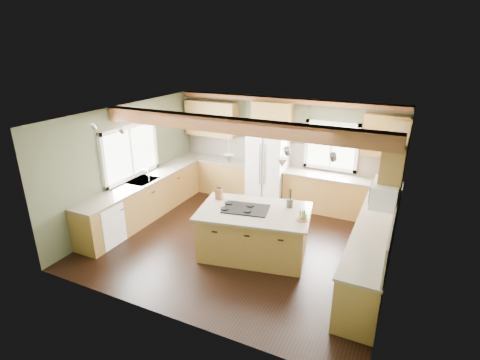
% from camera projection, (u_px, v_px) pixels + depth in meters
% --- Properties ---
extents(floor, '(5.60, 5.60, 0.00)m').
position_uv_depth(floor, '(242.00, 241.00, 7.69)').
color(floor, black).
rests_on(floor, ground).
extents(ceiling, '(5.60, 5.60, 0.00)m').
position_uv_depth(ceiling, '(242.00, 115.00, 6.77)').
color(ceiling, silver).
rests_on(ceiling, wall_back).
extents(wall_back, '(5.60, 0.00, 5.60)m').
position_uv_depth(wall_back, '(285.00, 150.00, 9.34)').
color(wall_back, '#4E553C').
rests_on(wall_back, ground).
extents(wall_left, '(0.00, 5.00, 5.00)m').
position_uv_depth(wall_left, '(129.00, 163.00, 8.36)').
color(wall_left, '#4E553C').
rests_on(wall_left, ground).
extents(wall_right, '(0.00, 5.00, 5.00)m').
position_uv_depth(wall_right, '(397.00, 209.00, 6.10)').
color(wall_right, '#4E553C').
rests_on(wall_right, ground).
extents(ceiling_beam, '(5.55, 0.26, 0.26)m').
position_uv_depth(ceiling_beam, '(235.00, 126.00, 6.55)').
color(ceiling_beam, '#572C19').
rests_on(ceiling_beam, ceiling).
extents(soffit_trim, '(5.55, 0.20, 0.10)m').
position_uv_depth(soffit_trim, '(286.00, 100.00, 8.82)').
color(soffit_trim, '#572C19').
rests_on(soffit_trim, ceiling).
extents(backsplash_back, '(5.58, 0.03, 0.58)m').
position_uv_depth(backsplash_back, '(284.00, 154.00, 9.36)').
color(backsplash_back, brown).
rests_on(backsplash_back, wall_back).
extents(backsplash_right, '(0.03, 3.70, 0.58)m').
position_uv_depth(backsplash_right, '(396.00, 212.00, 6.18)').
color(backsplash_right, brown).
rests_on(backsplash_right, wall_right).
extents(base_cab_back_left, '(2.02, 0.60, 0.88)m').
position_uv_depth(base_cab_back_left, '(217.00, 175.00, 10.11)').
color(base_cab_back_left, brown).
rests_on(base_cab_back_left, floor).
extents(counter_back_left, '(2.06, 0.64, 0.04)m').
position_uv_depth(counter_back_left, '(217.00, 159.00, 9.95)').
color(counter_back_left, '#4C4538').
rests_on(counter_back_left, base_cab_back_left).
extents(base_cab_back_right, '(2.62, 0.60, 0.88)m').
position_uv_depth(base_cab_back_right, '(339.00, 196.00, 8.79)').
color(base_cab_back_right, brown).
rests_on(base_cab_back_right, floor).
extents(counter_back_right, '(2.66, 0.64, 0.04)m').
position_uv_depth(counter_back_right, '(341.00, 178.00, 8.63)').
color(counter_back_right, '#4C4538').
rests_on(counter_back_right, base_cab_back_right).
extents(base_cab_left, '(0.60, 3.70, 0.88)m').
position_uv_depth(base_cab_left, '(145.00, 200.00, 8.58)').
color(base_cab_left, brown).
rests_on(base_cab_left, floor).
extents(counter_left, '(0.64, 3.74, 0.04)m').
position_uv_depth(counter_left, '(143.00, 181.00, 8.42)').
color(counter_left, '#4C4538').
rests_on(counter_left, base_cab_left).
extents(base_cab_right, '(0.60, 3.70, 0.88)m').
position_uv_depth(base_cab_right, '(372.00, 249.00, 6.56)').
color(base_cab_right, brown).
rests_on(base_cab_right, floor).
extents(counter_right, '(0.64, 3.74, 0.04)m').
position_uv_depth(counter_right, '(375.00, 226.00, 6.40)').
color(counter_right, '#4C4538').
rests_on(counter_right, base_cab_right).
extents(upper_cab_back_left, '(1.40, 0.35, 0.90)m').
position_uv_depth(upper_cab_back_left, '(211.00, 119.00, 9.77)').
color(upper_cab_back_left, brown).
rests_on(upper_cab_back_left, wall_back).
extents(upper_cab_over_fridge, '(0.96, 0.35, 0.70)m').
position_uv_depth(upper_cab_over_fridge, '(272.00, 116.00, 9.01)').
color(upper_cab_over_fridge, brown).
rests_on(upper_cab_over_fridge, wall_back).
extents(upper_cab_right, '(0.35, 2.20, 0.90)m').
position_uv_depth(upper_cab_right, '(396.00, 155.00, 6.70)').
color(upper_cab_right, brown).
rests_on(upper_cab_right, wall_right).
extents(upper_cab_back_corner, '(0.90, 0.35, 0.90)m').
position_uv_depth(upper_cab_back_corner, '(385.00, 136.00, 8.04)').
color(upper_cab_back_corner, brown).
rests_on(upper_cab_back_corner, wall_back).
extents(window_left, '(0.04, 1.60, 1.05)m').
position_uv_depth(window_left, '(130.00, 152.00, 8.30)').
color(window_left, white).
rests_on(window_left, wall_left).
extents(window_back, '(1.10, 0.04, 1.00)m').
position_uv_depth(window_back, '(332.00, 146.00, 8.77)').
color(window_back, white).
rests_on(window_back, wall_back).
extents(sink, '(0.50, 0.65, 0.03)m').
position_uv_depth(sink, '(143.00, 181.00, 8.42)').
color(sink, '#262628').
rests_on(sink, counter_left).
extents(faucet, '(0.02, 0.02, 0.28)m').
position_uv_depth(faucet, '(149.00, 176.00, 8.30)').
color(faucet, '#B2B2B7').
rests_on(faucet, sink).
extents(dishwasher, '(0.60, 0.60, 0.84)m').
position_uv_depth(dishwasher, '(103.00, 224.00, 7.48)').
color(dishwasher, white).
rests_on(dishwasher, floor).
extents(oven, '(0.60, 0.72, 0.84)m').
position_uv_depth(oven, '(359.00, 291.00, 5.47)').
color(oven, white).
rests_on(oven, floor).
extents(microwave, '(0.40, 0.70, 0.38)m').
position_uv_depth(microwave, '(385.00, 193.00, 6.06)').
color(microwave, white).
rests_on(microwave, wall_right).
extents(pendant_left, '(0.18, 0.18, 0.16)m').
position_uv_depth(pendant_left, '(229.00, 159.00, 6.71)').
color(pendant_left, '#B2B2B7').
rests_on(pendant_left, ceiling).
extents(pendant_right, '(0.18, 0.18, 0.16)m').
position_uv_depth(pendant_right, '(282.00, 163.00, 6.48)').
color(pendant_right, '#B2B2B7').
rests_on(pendant_right, ceiling).
extents(refrigerator, '(0.90, 0.74, 1.80)m').
position_uv_depth(refrigerator, '(268.00, 168.00, 9.28)').
color(refrigerator, white).
rests_on(refrigerator, floor).
extents(island, '(2.12, 1.53, 0.88)m').
position_uv_depth(island, '(254.00, 233.00, 7.10)').
color(island, brown).
rests_on(island, floor).
extents(island_top, '(2.27, 1.68, 0.04)m').
position_uv_depth(island_top, '(254.00, 211.00, 6.94)').
color(island_top, '#4C4538').
rests_on(island_top, island).
extents(cooktop, '(0.93, 0.71, 0.02)m').
position_uv_depth(cooktop, '(246.00, 209.00, 6.97)').
color(cooktop, black).
rests_on(cooktop, island_top).
extents(knife_block, '(0.13, 0.10, 0.22)m').
position_uv_depth(knife_block, '(219.00, 194.00, 7.37)').
color(knife_block, brown).
rests_on(knife_block, island_top).
extents(utensil_crock, '(0.17, 0.17, 0.17)m').
position_uv_depth(utensil_crock, '(290.00, 203.00, 7.03)').
color(utensil_crock, '#36312B').
rests_on(utensil_crock, island_top).
extents(bottle_tray, '(0.23, 0.23, 0.19)m').
position_uv_depth(bottle_tray, '(302.00, 215.00, 6.52)').
color(bottle_tray, '#573A1A').
rests_on(bottle_tray, island_top).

